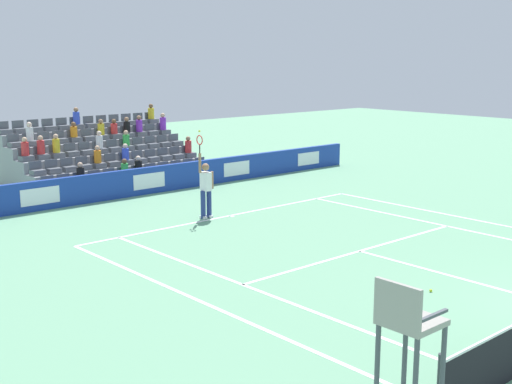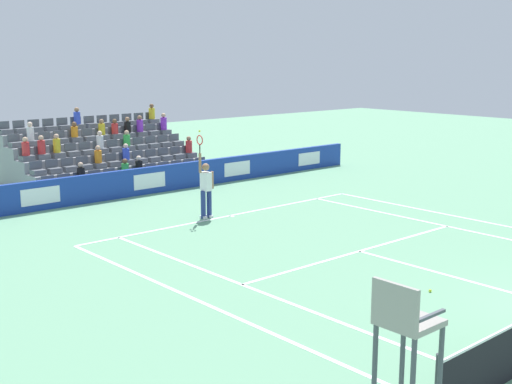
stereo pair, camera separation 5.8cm
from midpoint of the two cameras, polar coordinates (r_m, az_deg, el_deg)
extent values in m
cube|color=white|center=(22.22, -2.31, -1.99)|extent=(10.97, 0.10, 0.01)
cube|color=white|center=(18.43, 8.60, -4.91)|extent=(8.23, 0.10, 0.01)
cube|color=white|center=(16.67, 17.11, -7.06)|extent=(0.10, 6.40, 0.01)
cube|color=white|center=(15.31, -0.12, -8.19)|extent=(0.10, 11.89, 0.01)
cube|color=white|center=(21.43, 16.64, -2.97)|extent=(0.10, 11.89, 0.01)
cube|color=white|center=(14.49, -4.24, -9.36)|extent=(0.10, 11.89, 0.01)
cube|color=white|center=(22.57, 18.49, -2.37)|extent=(0.10, 11.89, 0.01)
cube|color=white|center=(22.15, -2.14, -2.04)|extent=(0.10, 0.20, 0.01)
cube|color=#193899|center=(26.00, -9.13, 0.96)|extent=(21.51, 0.20, 1.02)
cube|color=white|center=(31.31, 4.38, 2.81)|extent=(1.38, 0.01, 0.57)
cube|color=white|center=(28.42, -1.68, 1.97)|extent=(1.38, 0.01, 0.57)
cube|color=white|center=(25.91, -9.00, 0.93)|extent=(1.38, 0.01, 0.57)
cube|color=white|center=(23.93, -17.70, -0.33)|extent=(1.38, 0.01, 0.57)
cylinder|color=navy|center=(21.96, -4.03, -0.98)|extent=(0.16, 0.16, 0.90)
cylinder|color=navy|center=(21.81, -4.53, -1.07)|extent=(0.16, 0.16, 0.90)
cube|color=white|center=(22.05, -4.02, -2.02)|extent=(0.12, 0.26, 0.08)
cube|color=white|center=(21.91, -4.51, -2.12)|extent=(0.12, 0.26, 0.08)
cube|color=white|center=(21.74, -4.31, 0.90)|extent=(0.22, 0.36, 0.60)
sphere|color=#9E7251|center=(21.66, -4.33, 2.10)|extent=(0.24, 0.24, 0.24)
cylinder|color=#9E7251|center=(21.51, -4.80, 2.43)|extent=(0.09, 0.09, 0.62)
cylinder|color=#9E7251|center=(21.83, -3.77, 1.01)|extent=(0.09, 0.09, 0.56)
cylinder|color=black|center=(21.44, -4.82, 3.62)|extent=(0.04, 0.04, 0.28)
torus|color=red|center=(21.41, -4.83, 4.36)|extent=(0.03, 0.31, 0.31)
sphere|color=#D1E533|center=(21.37, -4.84, 5.11)|extent=(0.07, 0.07, 0.07)
cylinder|color=#474C54|center=(9.89, 12.14, -14.46)|extent=(0.07, 0.07, 1.71)
cube|color=gray|center=(9.15, 12.77, -10.54)|extent=(0.70, 0.70, 0.08)
cube|color=gray|center=(8.79, 11.62, -9.21)|extent=(0.06, 0.70, 0.55)
cube|color=#474C54|center=(9.26, 11.20, -9.01)|extent=(0.56, 0.05, 0.04)
cube|color=#474C54|center=(8.91, 14.51, -9.98)|extent=(0.56, 0.05, 0.04)
cube|color=gray|center=(26.96, -10.34, 0.64)|extent=(7.44, 0.95, 0.42)
cube|color=#545960|center=(28.78, -4.56, 2.09)|extent=(0.48, 0.44, 0.20)
cube|color=#545960|center=(28.90, -4.81, 2.62)|extent=(0.48, 0.04, 0.30)
cube|color=#545960|center=(28.42, -5.56, 1.95)|extent=(0.48, 0.44, 0.20)
cube|color=#545960|center=(28.54, -5.80, 2.49)|extent=(0.48, 0.04, 0.30)
cube|color=#545960|center=(28.07, -6.58, 1.81)|extent=(0.48, 0.44, 0.20)
cube|color=#545960|center=(28.19, -6.83, 2.36)|extent=(0.48, 0.04, 0.30)
cube|color=#545960|center=(27.72, -7.63, 1.67)|extent=(0.48, 0.44, 0.20)
cube|color=#545960|center=(27.85, -7.87, 2.22)|extent=(0.48, 0.04, 0.30)
cube|color=#545960|center=(27.39, -8.71, 1.52)|extent=(0.48, 0.44, 0.20)
cube|color=#545960|center=(27.51, -8.95, 2.08)|extent=(0.48, 0.04, 0.30)
cube|color=#545960|center=(27.06, -9.81, 1.37)|extent=(0.48, 0.44, 0.20)
cube|color=#545960|center=(27.19, -10.05, 1.94)|extent=(0.48, 0.04, 0.30)
cube|color=#545960|center=(26.75, -10.93, 1.21)|extent=(0.48, 0.44, 0.20)
cube|color=#545960|center=(26.88, -11.17, 1.79)|extent=(0.48, 0.04, 0.30)
cube|color=#545960|center=(26.44, -12.09, 1.05)|extent=(0.48, 0.44, 0.20)
cube|color=#545960|center=(26.57, -12.32, 1.64)|extent=(0.48, 0.04, 0.30)
cube|color=#545960|center=(26.15, -13.27, 0.89)|extent=(0.48, 0.44, 0.20)
cube|color=#545960|center=(26.28, -13.50, 1.48)|extent=(0.48, 0.04, 0.30)
cube|color=#545960|center=(25.87, -14.47, 0.72)|extent=(0.48, 0.44, 0.20)
cube|color=#545960|center=(26.00, -14.70, 1.32)|extent=(0.48, 0.04, 0.30)
cube|color=#545960|center=(25.60, -15.70, 0.54)|extent=(0.48, 0.44, 0.20)
cube|color=#545960|center=(25.73, -15.93, 1.15)|extent=(0.48, 0.04, 0.30)
cube|color=#545960|center=(25.34, -16.96, 0.37)|extent=(0.48, 0.44, 0.20)
cube|color=#545960|center=(25.48, -17.18, 0.98)|extent=(0.48, 0.04, 0.30)
cube|color=gray|center=(27.73, -11.38, 1.34)|extent=(7.44, 0.95, 0.84)
cube|color=#545960|center=(29.48, -5.69, 3.11)|extent=(0.48, 0.44, 0.20)
cube|color=#545960|center=(29.60, -5.92, 3.63)|extent=(0.48, 0.04, 0.30)
cube|color=#545960|center=(29.12, -6.68, 2.99)|extent=(0.48, 0.44, 0.20)
cube|color=#545960|center=(29.25, -6.91, 3.51)|extent=(0.48, 0.04, 0.30)
cube|color=#545960|center=(28.78, -7.69, 2.86)|extent=(0.48, 0.44, 0.20)
cube|color=#545960|center=(28.91, -7.92, 3.40)|extent=(0.48, 0.04, 0.30)
cube|color=#545960|center=(28.44, -8.72, 2.74)|extent=(0.48, 0.44, 0.20)
cube|color=#545960|center=(28.57, -8.96, 3.27)|extent=(0.48, 0.04, 0.30)
cube|color=#545960|center=(28.12, -9.79, 2.60)|extent=(0.48, 0.44, 0.20)
cube|color=#545960|center=(28.25, -10.02, 3.15)|extent=(0.48, 0.04, 0.30)
cube|color=#545960|center=(27.80, -10.87, 2.47)|extent=(0.48, 0.44, 0.20)
cube|color=#545960|center=(27.93, -11.10, 3.02)|extent=(0.48, 0.04, 0.30)
cube|color=#545960|center=(27.49, -11.98, 2.33)|extent=(0.48, 0.44, 0.20)
cube|color=#545960|center=(27.63, -12.21, 2.89)|extent=(0.48, 0.04, 0.30)
cube|color=#545960|center=(27.20, -13.11, 2.18)|extent=(0.48, 0.44, 0.20)
cube|color=#545960|center=(27.33, -13.34, 2.75)|extent=(0.48, 0.04, 0.30)
cube|color=#545960|center=(26.91, -14.27, 2.03)|extent=(0.48, 0.44, 0.20)
cube|color=#545960|center=(27.05, -14.49, 2.61)|extent=(0.48, 0.04, 0.30)
cube|color=#545960|center=(26.64, -15.45, 1.88)|extent=(0.48, 0.44, 0.20)
cube|color=#545960|center=(26.78, -15.67, 2.46)|extent=(0.48, 0.04, 0.30)
cube|color=#545960|center=(26.38, -16.66, 1.73)|extent=(0.48, 0.44, 0.20)
cube|color=#545960|center=(26.52, -16.87, 2.31)|extent=(0.48, 0.04, 0.30)
cube|color=#545960|center=(26.13, -17.89, 1.57)|extent=(0.48, 0.44, 0.20)
cube|color=#545960|center=(26.27, -18.10, 2.16)|extent=(0.48, 0.04, 0.30)
cube|color=gray|center=(28.51, -12.36, 1.99)|extent=(7.44, 0.95, 1.26)
cube|color=#545960|center=(30.19, -6.76, 4.08)|extent=(0.48, 0.44, 0.20)
cube|color=#545960|center=(30.32, -6.99, 4.59)|extent=(0.48, 0.04, 0.30)
cube|color=#545960|center=(29.85, -7.74, 3.98)|extent=(0.48, 0.44, 0.20)
cube|color=#545960|center=(29.98, -7.97, 4.49)|extent=(0.48, 0.04, 0.30)
cube|color=#545960|center=(29.51, -8.74, 3.87)|extent=(0.48, 0.44, 0.20)
cube|color=#545960|center=(29.64, -8.97, 4.38)|extent=(0.48, 0.04, 0.30)
cube|color=#545960|center=(29.18, -9.77, 3.75)|extent=(0.48, 0.44, 0.20)
cube|color=#545960|center=(29.32, -9.99, 4.27)|extent=(0.48, 0.04, 0.30)
cube|color=#545960|center=(28.86, -10.81, 3.63)|extent=(0.48, 0.44, 0.20)
cube|color=#545960|center=(29.00, -11.03, 4.16)|extent=(0.48, 0.04, 0.30)
cube|color=#545960|center=(28.55, -11.88, 3.51)|extent=(0.48, 0.44, 0.20)
cube|color=#545960|center=(28.69, -12.10, 4.04)|extent=(0.48, 0.04, 0.30)
cube|color=#545960|center=(28.26, -12.97, 3.38)|extent=(0.48, 0.44, 0.20)
cube|color=#545960|center=(28.40, -13.19, 3.92)|extent=(0.48, 0.04, 0.30)
cube|color=#545960|center=(27.97, -14.09, 3.25)|extent=(0.48, 0.44, 0.20)
cube|color=#545960|center=(28.11, -14.30, 3.80)|extent=(0.48, 0.04, 0.30)
cube|color=#545960|center=(27.69, -15.22, 3.12)|extent=(0.48, 0.44, 0.20)
cube|color=#545960|center=(27.84, -15.43, 3.67)|extent=(0.48, 0.04, 0.30)
cube|color=#545960|center=(27.43, -16.38, 2.98)|extent=(0.48, 0.44, 0.20)
cube|color=#545960|center=(27.57, -16.59, 3.54)|extent=(0.48, 0.04, 0.30)
cube|color=#545960|center=(27.17, -17.56, 2.84)|extent=(0.48, 0.44, 0.20)
cube|color=#545960|center=(27.32, -17.76, 3.40)|extent=(0.48, 0.04, 0.30)
cube|color=#545960|center=(26.93, -18.76, 2.69)|extent=(0.48, 0.44, 0.20)
cube|color=#545960|center=(27.08, -18.96, 3.26)|extent=(0.48, 0.04, 0.30)
cube|color=gray|center=(29.30, -13.29, 2.62)|extent=(7.44, 0.95, 1.68)
cube|color=#545960|center=(30.92, -7.79, 5.01)|extent=(0.48, 0.44, 0.20)
cube|color=#545960|center=(31.06, -8.01, 5.50)|extent=(0.48, 0.04, 0.30)
cube|color=#545960|center=(30.59, -8.76, 4.92)|extent=(0.48, 0.44, 0.20)
cube|color=#545960|center=(30.73, -8.98, 5.41)|extent=(0.48, 0.04, 0.30)
cube|color=#545960|center=(30.26, -9.75, 4.82)|extent=(0.48, 0.44, 0.20)
cube|color=#545960|center=(30.40, -9.96, 5.31)|extent=(0.48, 0.04, 0.30)
cube|color=#545960|center=(29.94, -10.76, 4.71)|extent=(0.48, 0.44, 0.20)
cube|color=#545960|center=(30.08, -10.97, 5.22)|extent=(0.48, 0.04, 0.30)
cube|color=#545960|center=(29.63, -11.79, 4.61)|extent=(0.48, 0.44, 0.20)
cube|color=#545960|center=(29.77, -12.00, 5.11)|extent=(0.48, 0.04, 0.30)
cube|color=#545960|center=(29.33, -12.84, 4.50)|extent=(0.48, 0.44, 0.20)
cube|color=#545960|center=(29.47, -13.05, 5.01)|extent=(0.48, 0.04, 0.30)
cube|color=#545960|center=(29.04, -13.91, 4.38)|extent=(0.48, 0.44, 0.20)
cube|color=#545960|center=(29.18, -14.12, 4.90)|extent=(0.48, 0.04, 0.30)
cube|color=#545960|center=(28.76, -15.01, 4.26)|extent=(0.48, 0.44, 0.20)
cube|color=#545960|center=(28.91, -15.21, 4.79)|extent=(0.48, 0.04, 0.30)
cube|color=#545960|center=(28.49, -16.12, 4.14)|extent=(0.48, 0.44, 0.20)
cube|color=#545960|center=(28.64, -16.32, 4.67)|extent=(0.48, 0.04, 0.30)
cube|color=#545960|center=(28.23, -17.26, 4.02)|extent=(0.48, 0.44, 0.20)
cube|color=#545960|center=(28.38, -17.45, 4.55)|extent=(0.48, 0.04, 0.30)
cube|color=#545960|center=(27.98, -18.41, 3.89)|extent=(0.48, 0.44, 0.20)
cube|color=#545960|center=(28.14, -18.61, 4.43)|extent=(0.48, 0.04, 0.30)
cube|color=#545960|center=(27.75, -19.59, 3.75)|extent=(0.48, 0.44, 0.20)
cube|color=#545960|center=(27.90, -19.78, 4.30)|extent=(0.48, 0.04, 0.30)
cube|color=gray|center=(30.11, -14.17, 3.20)|extent=(7.44, 0.95, 2.10)
cube|color=#545960|center=(31.67, -8.78, 5.89)|extent=(0.48, 0.44, 0.20)
cube|color=#545960|center=(31.82, -8.99, 6.36)|extent=(0.48, 0.04, 0.30)
cube|color=#545960|center=(31.34, -9.73, 5.81)|extent=(0.48, 0.44, 0.20)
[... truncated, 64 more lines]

